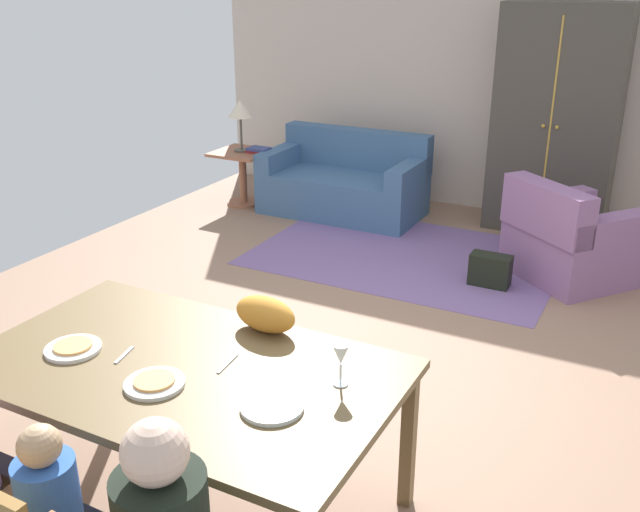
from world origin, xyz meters
TOP-DOWN VIEW (x-y plane):
  - ground_plane at (0.00, 0.49)m, footprint 6.41×6.18m
  - back_wall at (0.00, 3.63)m, footprint 6.41×0.10m
  - dining_table at (-0.08, -1.51)m, footprint 1.87×1.09m
  - plate_near_man at (-0.59, -1.63)m, footprint 0.25×0.25m
  - pizza_near_man at (-0.59, -1.63)m, footprint 0.17×0.17m
  - plate_near_child at (-0.08, -1.69)m, footprint 0.25×0.25m
  - pizza_near_child at (-0.08, -1.69)m, footprint 0.17×0.17m
  - plate_near_woman at (0.44, -1.61)m, footprint 0.25×0.25m
  - wine_glass at (0.60, -1.33)m, footprint 0.07×0.07m
  - fork at (-0.36, -1.56)m, footprint 0.05×0.15m
  - knife at (0.09, -1.41)m, footprint 0.03×0.17m
  - cat at (0.07, -1.07)m, footprint 0.33×0.18m
  - area_rug at (-0.34, 1.93)m, footprint 2.60×1.80m
  - couch at (-1.36, 2.79)m, footprint 1.61×0.86m
  - armchair at (1.00, 2.09)m, footprint 1.20×1.20m
  - armoire at (0.59, 3.24)m, footprint 1.10×0.59m
  - side_table at (-2.44, 2.53)m, footprint 0.56×0.56m
  - table_lamp at (-2.44, 2.53)m, footprint 0.26×0.26m
  - book_lower at (-2.26, 2.56)m, footprint 0.22×0.16m
  - book_upper at (-2.25, 2.56)m, footprint 0.22×0.16m
  - handbag at (0.48, 1.63)m, footprint 0.32×0.16m

SIDE VIEW (x-z plane):
  - ground_plane at x=0.00m, z-range -0.02..0.00m
  - area_rug at x=-0.34m, z-range 0.00..0.01m
  - handbag at x=0.48m, z-range 0.00..0.26m
  - couch at x=-1.36m, z-range -0.11..0.71m
  - armchair at x=1.00m, z-range -0.09..0.73m
  - side_table at x=-2.44m, z-range 0.09..0.67m
  - book_lower at x=-2.26m, z-range 0.58..0.61m
  - book_upper at x=-2.25m, z-range 0.61..0.64m
  - dining_table at x=-0.08m, z-range 0.32..1.08m
  - fork at x=-0.36m, z-range 0.76..0.77m
  - knife at x=0.09m, z-range 0.76..0.77m
  - plate_near_man at x=-0.59m, z-range 0.76..0.78m
  - plate_near_child at x=-0.08m, z-range 0.76..0.78m
  - plate_near_woman at x=0.44m, z-range 0.76..0.78m
  - pizza_near_man at x=-0.59m, z-range 0.78..0.79m
  - pizza_near_child at x=-0.08m, z-range 0.78..0.79m
  - cat at x=0.07m, z-range 0.76..0.93m
  - wine_glass at x=0.60m, z-range 0.80..0.99m
  - table_lamp at x=-2.44m, z-range 0.74..1.28m
  - armoire at x=0.59m, z-range 0.00..2.10m
  - back_wall at x=0.00m, z-range 0.00..2.70m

